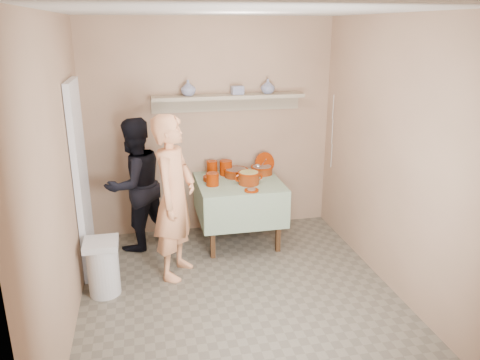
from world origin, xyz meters
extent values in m
plane|color=#665F50|center=(0.00, 0.00, 0.00)|extent=(3.50, 3.50, 0.00)
cube|color=silver|center=(-1.46, 0.95, 1.00)|extent=(0.06, 0.70, 2.00)
cylinder|color=#7D1E02|center=(-0.02, 1.57, 0.85)|extent=(0.13, 0.13, 0.18)
cylinder|color=#7D1E02|center=(0.15, 1.54, 0.85)|extent=(0.15, 0.15, 0.18)
cylinder|color=#7D1E02|center=(-0.08, 1.19, 0.83)|extent=(0.15, 0.15, 0.15)
cylinder|color=#7D1E02|center=(-0.07, 1.37, 0.79)|extent=(0.18, 0.18, 0.05)
cylinder|color=#7D1E02|center=(0.64, 1.55, 0.88)|extent=(0.28, 0.15, 0.26)
imported|color=navy|center=(0.68, 1.62, 1.81)|extent=(0.19, 0.19, 0.17)
imported|color=navy|center=(-0.27, 1.64, 1.81)|extent=(0.24, 0.24, 0.18)
cube|color=navy|center=(0.31, 1.63, 1.77)|extent=(0.15, 0.11, 0.10)
imported|color=#ED9A66|center=(-0.55, 0.64, 0.85)|extent=(0.64, 0.73, 1.69)
imported|color=black|center=(-0.94, 1.38, 0.77)|extent=(0.94, 0.91, 1.53)
cube|color=tan|center=(0.00, 1.76, 1.30)|extent=(3.00, 0.02, 2.60)
cube|color=tan|center=(0.00, -1.76, 1.30)|extent=(3.00, 0.02, 2.60)
cube|color=tan|center=(-1.51, 0.00, 1.30)|extent=(0.02, 3.50, 2.60)
cube|color=tan|center=(1.51, 0.00, 1.30)|extent=(0.02, 3.50, 2.60)
cube|color=silver|center=(0.00, 0.00, 2.61)|extent=(3.00, 3.50, 0.02)
cube|color=#4C2D16|center=(-0.13, 0.90, 0.35)|extent=(0.05, 0.05, 0.71)
cube|color=#4C2D16|center=(0.63, 0.90, 0.35)|extent=(0.05, 0.05, 0.71)
cube|color=#4C2D16|center=(-0.13, 1.66, 0.35)|extent=(0.05, 0.05, 0.71)
cube|color=#4C2D16|center=(0.63, 1.66, 0.35)|extent=(0.05, 0.05, 0.71)
cube|color=#4C2D16|center=(0.25, 1.28, 0.73)|extent=(0.90, 0.90, 0.04)
cube|color=#1E5923|center=(0.25, 1.28, 0.76)|extent=(0.96, 0.96, 0.01)
cube|color=#1E5923|center=(0.25, 0.80, 0.54)|extent=(0.96, 0.01, 0.44)
cube|color=#1E5923|center=(0.25, 1.76, 0.54)|extent=(0.96, 0.01, 0.44)
cube|color=#1E5923|center=(-0.23, 1.28, 0.54)|extent=(0.01, 0.96, 0.44)
cube|color=#1E5923|center=(0.73, 1.28, 0.54)|extent=(0.01, 0.96, 0.44)
cylinder|color=#651E07|center=(0.25, 1.45, 0.81)|extent=(0.28, 0.28, 0.09)
cylinder|color=#7D1E02|center=(0.25, 1.45, 0.85)|extent=(0.30, 0.30, 0.01)
cylinder|color=brown|center=(0.25, 1.45, 0.83)|extent=(0.25, 0.25, 0.05)
cylinder|color=#651E07|center=(0.58, 1.49, 0.81)|extent=(0.26, 0.26, 0.09)
cylinder|color=#7D1E02|center=(0.58, 1.49, 0.85)|extent=(0.28, 0.28, 0.01)
cylinder|color=#8C6B54|center=(0.58, 1.49, 0.83)|extent=(0.23, 0.23, 0.05)
cylinder|color=silver|center=(0.57, 1.35, 0.94)|extent=(0.01, 0.22, 0.16)
sphere|color=silver|center=(0.53, 1.47, 0.87)|extent=(0.07, 0.07, 0.07)
cylinder|color=#651E07|center=(0.34, 1.15, 0.83)|extent=(0.24, 0.24, 0.14)
cylinder|color=#7D1E02|center=(0.34, 1.15, 0.90)|extent=(0.25, 0.25, 0.01)
cylinder|color=tan|center=(0.34, 1.15, 0.88)|extent=(0.21, 0.21, 0.05)
torus|color=#7D1E02|center=(0.22, 1.15, 0.84)|extent=(0.09, 0.02, 0.09)
torus|color=#7D1E02|center=(0.46, 1.15, 0.84)|extent=(0.09, 0.02, 0.09)
cylinder|color=#7D1E02|center=(0.31, 0.90, 0.77)|extent=(0.16, 0.16, 0.02)
cylinder|color=#8C6B54|center=(0.31, 0.90, 0.78)|extent=(0.09, 0.09, 0.01)
cube|color=tan|center=(0.20, 1.62, 1.70)|extent=(1.80, 0.25, 0.04)
cube|color=tan|center=(0.20, 1.74, 1.60)|extent=(1.80, 0.02, 0.18)
cylinder|color=silver|center=(-1.27, 0.38, 0.25)|extent=(0.30, 0.30, 0.50)
cube|color=silver|center=(-1.27, 0.38, 0.53)|extent=(0.32, 0.32, 0.06)
cylinder|color=silver|center=(1.47, 1.50, 1.55)|extent=(0.01, 0.01, 0.30)
cylinder|color=silver|center=(1.47, 1.48, 1.25)|extent=(0.01, 0.01, 0.30)
cylinder|color=silver|center=(1.47, 1.46, 0.95)|extent=(0.01, 0.01, 0.30)
camera|label=1|loc=(-0.83, -3.80, 2.48)|focal=35.00mm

